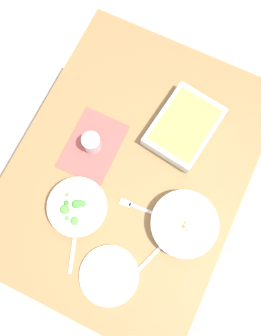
% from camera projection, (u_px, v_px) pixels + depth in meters
% --- Properties ---
extents(ground_plane, '(6.00, 6.00, 0.00)m').
position_uv_depth(ground_plane, '(130.00, 194.00, 2.03)').
color(ground_plane, '#B2A899').
extents(dining_table, '(1.20, 0.90, 0.74)m').
position_uv_depth(dining_table, '(130.00, 173.00, 1.40)').
color(dining_table, olive).
rests_on(dining_table, ground_plane).
extents(placemat, '(0.28, 0.20, 0.00)m').
position_uv_depth(placemat, '(93.00, 146.00, 1.33)').
color(placemat, '#B24C47').
rests_on(placemat, dining_table).
extents(stew_bowl, '(0.25, 0.25, 0.06)m').
position_uv_depth(stew_bowl, '(184.00, 224.00, 1.23)').
color(stew_bowl, white).
rests_on(stew_bowl, dining_table).
extents(broccoli_bowl, '(0.23, 0.23, 0.07)m').
position_uv_depth(broccoli_bowl, '(77.00, 207.00, 1.25)').
color(broccoli_bowl, white).
rests_on(broccoli_bowl, dining_table).
extents(baking_dish, '(0.33, 0.26, 0.06)m').
position_uv_depth(baking_dish, '(184.00, 127.00, 1.32)').
color(baking_dish, silver).
rests_on(baking_dish, dining_table).
extents(drink_cup, '(0.07, 0.07, 0.08)m').
position_uv_depth(drink_cup, '(92.00, 143.00, 1.30)').
color(drink_cup, '#B2BCC6').
rests_on(drink_cup, dining_table).
extents(side_plate, '(0.22, 0.22, 0.01)m').
position_uv_depth(side_plate, '(109.00, 275.00, 1.22)').
color(side_plate, white).
rests_on(side_plate, dining_table).
extents(spoon_by_stew, '(0.17, 0.08, 0.01)m').
position_uv_depth(spoon_by_stew, '(159.00, 248.00, 1.24)').
color(spoon_by_stew, silver).
rests_on(spoon_by_stew, dining_table).
extents(spoon_by_broccoli, '(0.17, 0.08, 0.01)m').
position_uv_depth(spoon_by_broccoli, '(74.00, 242.00, 1.24)').
color(spoon_by_broccoli, silver).
rests_on(spoon_by_broccoli, dining_table).
extents(fork_on_table, '(0.03, 0.18, 0.01)m').
position_uv_depth(fork_on_table, '(138.00, 208.00, 1.28)').
color(fork_on_table, silver).
rests_on(fork_on_table, dining_table).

